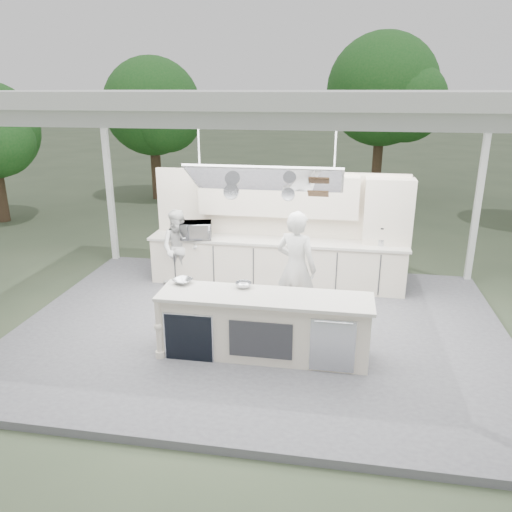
% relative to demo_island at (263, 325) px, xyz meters
% --- Properties ---
extents(ground, '(90.00, 90.00, 0.00)m').
position_rel_demo_island_xyz_m(ground, '(-0.18, 0.91, -0.60)').
color(ground, '#424E35').
rests_on(ground, ground).
extents(stage_deck, '(8.00, 6.00, 0.12)m').
position_rel_demo_island_xyz_m(stage_deck, '(-0.18, 0.91, -0.54)').
color(stage_deck, slate).
rests_on(stage_deck, ground).
extents(tent, '(8.20, 6.20, 3.86)m').
position_rel_demo_island_xyz_m(tent, '(-0.18, 0.90, 3.11)').
color(tent, white).
rests_on(tent, ground).
extents(demo_island, '(3.10, 0.79, 0.95)m').
position_rel_demo_island_xyz_m(demo_island, '(0.00, 0.00, 0.00)').
color(demo_island, beige).
rests_on(demo_island, stage_deck).
extents(back_counter, '(5.08, 0.72, 0.95)m').
position_rel_demo_island_xyz_m(back_counter, '(-0.18, 2.81, 0.00)').
color(back_counter, beige).
rests_on(back_counter, stage_deck).
extents(back_wall_unit, '(5.05, 0.48, 2.25)m').
position_rel_demo_island_xyz_m(back_wall_unit, '(0.27, 3.03, 0.98)').
color(back_wall_unit, beige).
rests_on(back_wall_unit, stage_deck).
extents(tree_cluster, '(19.55, 9.40, 5.85)m').
position_rel_demo_island_xyz_m(tree_cluster, '(-0.34, 10.68, 2.69)').
color(tree_cluster, '#432E21').
rests_on(tree_cluster, ground).
extents(head_chef, '(0.83, 0.69, 1.93)m').
position_rel_demo_island_xyz_m(head_chef, '(0.36, 1.19, 0.49)').
color(head_chef, silver).
rests_on(head_chef, stage_deck).
extents(sous_chef, '(0.76, 0.59, 1.55)m').
position_rel_demo_island_xyz_m(sous_chef, '(-2.05, 2.46, 0.30)').
color(sous_chef, silver).
rests_on(sous_chef, stage_deck).
extents(toaster_oven, '(0.68, 0.54, 0.34)m').
position_rel_demo_island_xyz_m(toaster_oven, '(-1.75, 2.61, 0.64)').
color(toaster_oven, silver).
rests_on(toaster_oven, back_counter).
extents(bowl_large, '(0.38, 0.38, 0.07)m').
position_rel_demo_island_xyz_m(bowl_large, '(-1.28, 0.26, 0.51)').
color(bowl_large, '#ADB0B4').
rests_on(bowl_large, demo_island).
extents(bowl_small, '(0.25, 0.25, 0.08)m').
position_rel_demo_island_xyz_m(bowl_small, '(-0.33, 0.26, 0.51)').
color(bowl_small, silver).
rests_on(bowl_small, demo_island).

